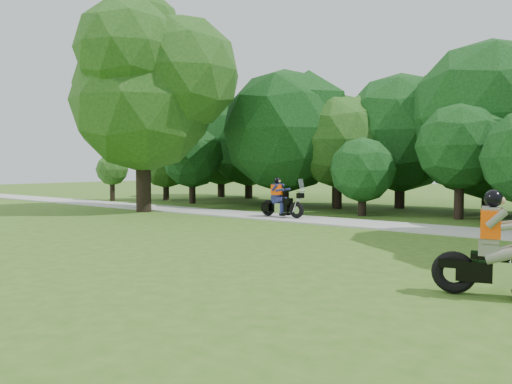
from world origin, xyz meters
The scene contains 6 objects.
ground centered at (0.00, 0.00, 0.00)m, with size 100.00×100.00×0.00m, color #365C1A.
walkway centered at (0.00, 8.00, 0.03)m, with size 60.00×2.20×0.06m, color #AAAAA5.
tree_line centered at (1.56, 14.68, 3.64)m, with size 38.98×11.01×7.63m.
big_tree_west centered at (-10.54, 6.85, 5.76)m, with size 8.64×6.56×9.96m.
chopper_motorcycle centered at (5.83, 0.19, 0.64)m, with size 2.39×0.93×1.73m.
touring_motorcycle centered at (-3.91, 7.91, 0.64)m, with size 2.08×0.63×1.59m.
Camera 1 is at (7.49, -8.37, 2.10)m, focal length 35.00 mm.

